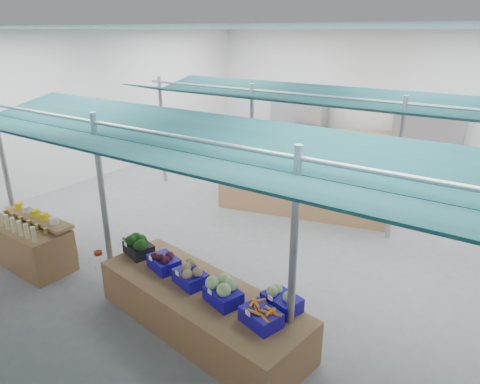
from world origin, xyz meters
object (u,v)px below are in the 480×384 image
at_px(fruit_counter, 302,195).
at_px(bottle_shelf, 31,243).
at_px(vendor_left, 281,162).
at_px(vendor_right, 344,173).
at_px(veg_counter, 200,308).

bearing_deg(fruit_counter, bottle_shelf, -134.59).
relative_size(vendor_left, vendor_right, 1.00).
xyz_separation_m(fruit_counter, vendor_right, (0.60, 1.10, 0.37)).
bearing_deg(vendor_left, fruit_counter, 124.05).
bearing_deg(bottle_shelf, vendor_right, 60.50).
bearing_deg(vendor_left, bottle_shelf, 59.66).
xyz_separation_m(bottle_shelf, fruit_counter, (3.08, 5.10, -0.01)).
bearing_deg(bottle_shelf, fruit_counter, 60.06).
relative_size(bottle_shelf, vendor_right, 1.13).
relative_size(bottle_shelf, fruit_counter, 0.45).
distance_m(fruit_counter, vendor_left, 1.67).
bearing_deg(veg_counter, bottle_shelf, -166.68).
distance_m(bottle_shelf, veg_counter, 3.83).
height_order(bottle_shelf, veg_counter, bottle_shelf).
relative_size(veg_counter, fruit_counter, 0.87).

